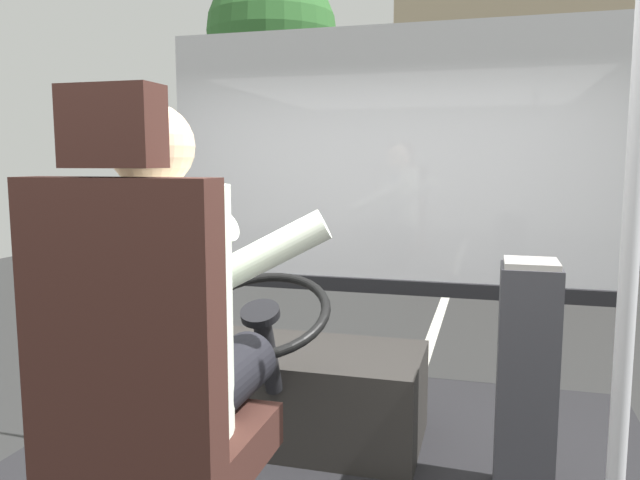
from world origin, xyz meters
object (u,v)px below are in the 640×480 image
at_px(handrail_pole, 631,243).
at_px(fare_box, 526,381).
at_px(bus_driver, 167,312).
at_px(parked_car_silver, 615,195).
at_px(driver_seat, 149,408).
at_px(steering_console, 294,389).

relative_size(handrail_pole, fare_box, 2.35).
bearing_deg(bus_driver, fare_box, 41.73).
bearing_deg(parked_car_silver, driver_seat, -102.47).
relative_size(driver_seat, fare_box, 1.58).
bearing_deg(steering_console, handrail_pole, -38.95).
relative_size(driver_seat, parked_car_silver, 0.36).
bearing_deg(driver_seat, handrail_pole, 13.51).
xyz_separation_m(steering_console, fare_box, (0.95, -0.23, 0.21)).
relative_size(steering_console, handrail_pole, 0.54).
bearing_deg(driver_seat, parked_car_silver, 77.53).
relative_size(driver_seat, bus_driver, 1.65).
distance_m(driver_seat, fare_box, 1.35).
height_order(driver_seat, handrail_pole, handrail_pole).
bearing_deg(handrail_pole, steering_console, 141.05).
height_order(steering_console, parked_car_silver, steering_console).
relative_size(steering_console, parked_car_silver, 0.29).
bearing_deg(parked_car_silver, fare_box, -100.68).
bearing_deg(handrail_pole, driver_seat, -166.49).
bearing_deg(steering_console, fare_box, -13.67).
distance_m(steering_console, parked_car_silver, 22.93).
bearing_deg(driver_seat, steering_console, 90.00).
bearing_deg(fare_box, driver_seat, -135.03).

